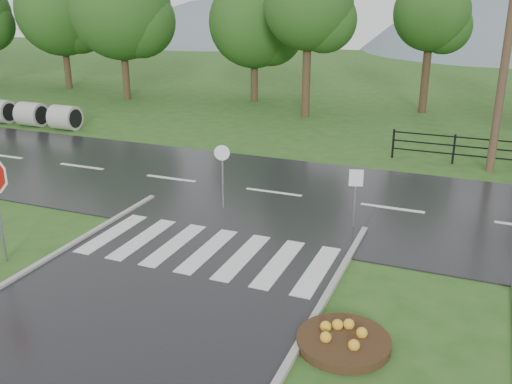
% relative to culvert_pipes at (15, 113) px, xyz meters
% --- Properties ---
extents(ground, '(120.00, 120.00, 0.00)m').
position_rel_culvert_pipes_xyz_m(ground, '(16.04, -15.00, -0.60)').
color(ground, '#2B541C').
rests_on(ground, ground).
extents(main_road, '(90.00, 8.00, 0.04)m').
position_rel_culvert_pipes_xyz_m(main_road, '(16.04, -5.00, -0.60)').
color(main_road, black).
rests_on(main_road, ground).
extents(crosswalk, '(6.50, 2.80, 0.02)m').
position_rel_culvert_pipes_xyz_m(crosswalk, '(16.04, -10.00, -0.54)').
color(crosswalk, silver).
rests_on(crosswalk, ground).
extents(hills, '(102.00, 48.00, 48.00)m').
position_rel_culvert_pipes_xyz_m(hills, '(19.53, 50.00, -16.14)').
color(hills, slate).
rests_on(hills, ground).
extents(treeline, '(83.20, 5.20, 10.00)m').
position_rel_culvert_pipes_xyz_m(treeline, '(17.04, 9.00, -0.60)').
color(treeline, '#204B17').
rests_on(treeline, ground).
extents(culvert_pipes, '(7.60, 1.20, 1.20)m').
position_rel_culvert_pipes_xyz_m(culvert_pipes, '(0.00, 0.00, 0.00)').
color(culvert_pipes, '#9E9B93').
rests_on(culvert_pipes, ground).
extents(flower_bed, '(1.84, 1.84, 0.37)m').
position_rel_culvert_pipes_xyz_m(flower_bed, '(20.38, -12.76, -0.46)').
color(flower_bed, '#332111').
rests_on(flower_bed, ground).
extents(reg_sign_small, '(0.39, 0.13, 1.80)m').
position_rel_culvert_pipes_xyz_m(reg_sign_small, '(19.24, -6.98, 0.71)').
color(reg_sign_small, '#939399').
rests_on(reg_sign_small, ground).
extents(reg_sign_round, '(0.46, 0.18, 2.08)m').
position_rel_culvert_pipes_xyz_m(reg_sign_round, '(15.06, -6.94, 0.73)').
color(reg_sign_round, '#939399').
rests_on(reg_sign_round, ground).
extents(utility_pole_east, '(1.58, 0.57, 9.15)m').
position_rel_culvert_pipes_xyz_m(utility_pole_east, '(22.81, 0.50, 4.05)').
color(utility_pole_east, '#473523').
rests_on(utility_pole_east, ground).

